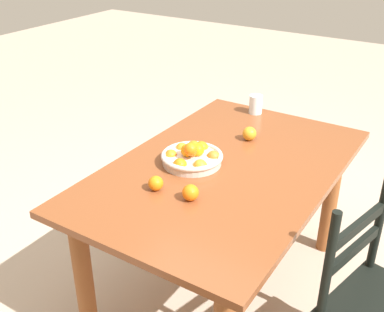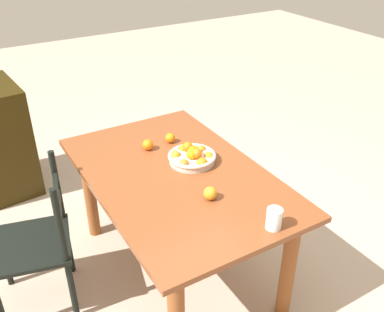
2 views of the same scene
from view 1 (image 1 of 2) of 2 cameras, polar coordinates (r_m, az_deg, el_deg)
ground_plane at (r=2.68m, az=3.52°, el=-15.55°), size 12.00×12.00×0.00m
dining_table at (r=2.30m, az=3.97°, el=-3.99°), size 1.52×0.96×0.76m
chair_near_window at (r=2.08m, az=21.88°, el=-16.81°), size 0.54×0.54×0.92m
fruit_bowl at (r=2.24m, az=0.00°, el=-0.01°), size 0.30×0.30×0.12m
orange_loose_0 at (r=2.49m, az=6.95°, el=2.70°), size 0.07×0.07×0.07m
orange_loose_1 at (r=2.03m, az=-4.39°, el=-3.30°), size 0.07×0.07×0.07m
orange_loose_2 at (r=1.96m, az=-0.18°, el=-4.44°), size 0.07×0.07×0.07m
drinking_glass at (r=2.83m, az=7.70°, el=6.20°), size 0.08×0.08×0.11m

